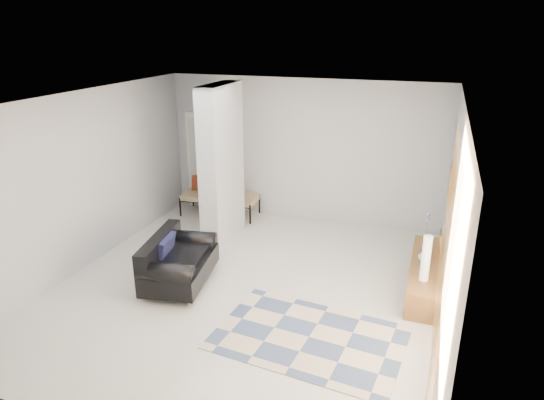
% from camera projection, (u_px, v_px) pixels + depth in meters
% --- Properties ---
extents(floor, '(6.00, 6.00, 0.00)m').
position_uv_depth(floor, '(247.00, 287.00, 7.30)').
color(floor, beige).
rests_on(floor, ground).
extents(ceiling, '(6.00, 6.00, 0.00)m').
position_uv_depth(ceiling, '(243.00, 100.00, 6.35)').
color(ceiling, white).
rests_on(ceiling, wall_back).
extents(wall_back, '(6.00, 0.00, 6.00)m').
position_uv_depth(wall_back, '(303.00, 151.00, 9.49)').
color(wall_back, silver).
rests_on(wall_back, ground).
extents(wall_front, '(6.00, 0.00, 6.00)m').
position_uv_depth(wall_front, '(114.00, 313.00, 4.16)').
color(wall_front, silver).
rests_on(wall_front, ground).
extents(wall_left, '(0.00, 6.00, 6.00)m').
position_uv_depth(wall_left, '(84.00, 181.00, 7.67)').
color(wall_left, silver).
rests_on(wall_left, ground).
extents(wall_right, '(0.00, 6.00, 6.00)m').
position_uv_depth(wall_right, '(452.00, 225.00, 5.98)').
color(wall_right, silver).
rests_on(wall_right, ground).
extents(partition_column, '(0.35, 1.20, 2.80)m').
position_uv_depth(partition_column, '(222.00, 164.00, 8.58)').
color(partition_column, silver).
rests_on(partition_column, floor).
extents(hallway_door, '(0.85, 0.06, 2.04)m').
position_uv_depth(hallway_door, '(206.00, 161.00, 10.23)').
color(hallway_door, white).
rests_on(hallway_door, floor).
extents(curtain, '(0.00, 2.55, 2.55)m').
position_uv_depth(curtain, '(444.00, 261.00, 4.96)').
color(curtain, '#F4A840').
rests_on(curtain, wall_right).
extents(wall_art, '(0.04, 0.45, 0.55)m').
position_uv_depth(wall_art, '(451.00, 184.00, 6.70)').
color(wall_art, '#3A240F').
rests_on(wall_art, wall_right).
extents(media_console, '(0.45, 2.02, 0.80)m').
position_uv_depth(media_console, '(425.00, 275.00, 7.26)').
color(media_console, brown).
rests_on(media_console, floor).
extents(loveseat, '(1.04, 1.53, 0.76)m').
position_uv_depth(loveseat, '(176.00, 262.00, 7.31)').
color(loveseat, silver).
rests_on(loveseat, floor).
extents(daybed, '(1.58, 0.73, 0.77)m').
position_uv_depth(daybed, '(219.00, 195.00, 10.01)').
color(daybed, black).
rests_on(daybed, floor).
extents(area_rug, '(2.47, 1.77, 0.01)m').
position_uv_depth(area_rug, '(309.00, 337.00, 6.13)').
color(area_rug, beige).
rests_on(area_rug, floor).
extents(cylinder_lamp, '(0.12, 0.12, 0.66)m').
position_uv_depth(cylinder_lamp, '(426.00, 258.00, 6.60)').
color(cylinder_lamp, white).
rests_on(cylinder_lamp, media_console).
extents(bronze_figurine, '(0.13, 0.13, 0.24)m').
position_uv_depth(bronze_figurine, '(425.00, 244.00, 7.54)').
color(bronze_figurine, '#2F1F15').
rests_on(bronze_figurine, media_console).
extents(vase, '(0.20, 0.20, 0.18)m').
position_uv_depth(vase, '(424.00, 256.00, 7.21)').
color(vase, silver).
rests_on(vase, media_console).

